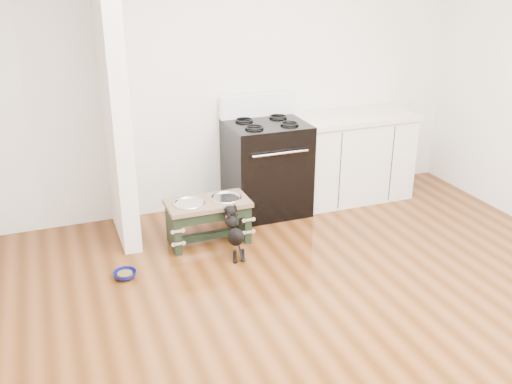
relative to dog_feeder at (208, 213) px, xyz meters
The scene contains 8 objects.
ground 1.78m from the dog_feeder, 73.58° to the right, with size 5.00×5.00×0.00m, color #48250D.
room_shell 2.20m from the dog_feeder, 73.58° to the right, with size 5.00×5.00×5.00m.
partition_wall 1.33m from the dog_feeder, 148.47° to the left, with size 0.15×0.80×2.70m, color silver.
oven_range 0.91m from the dog_feeder, 32.49° to the left, with size 0.76×0.69×1.14m.
cabinet_run 1.80m from the dog_feeder, 15.96° to the left, with size 1.24×0.64×0.91m.
dog_feeder is the anchor object (origin of this frame).
puppy 0.36m from the dog_feeder, 68.85° to the right, with size 0.13×0.38×0.45m.
floor_bowl 0.93m from the dog_feeder, 155.50° to the right, with size 0.23×0.23×0.06m.
Camera 1 is at (-1.75, -2.80, 2.39)m, focal length 40.00 mm.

